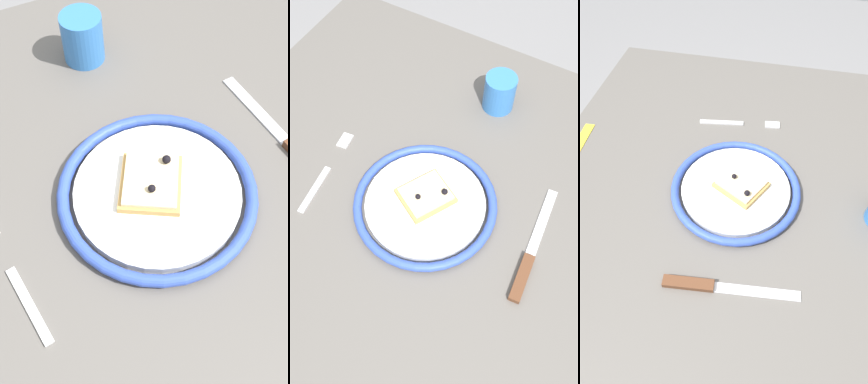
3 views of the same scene
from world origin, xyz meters
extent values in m
plane|color=gray|center=(0.00, 0.00, 0.00)|extent=(6.00, 6.00, 0.00)
cube|color=#5B5651|center=(0.00, 0.00, 0.75)|extent=(1.12, 0.92, 0.03)
cylinder|color=#4C4742|center=(0.50, 0.40, 0.37)|extent=(0.05, 0.05, 0.73)
cylinder|color=white|center=(-0.06, -0.02, 0.77)|extent=(0.23, 0.23, 0.01)
torus|color=#334FB2|center=(-0.06, -0.02, 0.77)|extent=(0.27, 0.27, 0.02)
cube|color=tan|center=(-0.06, -0.01, 0.78)|extent=(0.12, 0.12, 0.01)
cube|color=beige|center=(-0.06, -0.01, 0.79)|extent=(0.10, 0.11, 0.01)
sphere|color=black|center=(-0.07, -0.02, 0.80)|extent=(0.01, 0.01, 0.01)
sphere|color=black|center=(-0.03, 0.01, 0.80)|extent=(0.01, 0.01, 0.01)
cube|color=silver|center=(0.15, 0.06, 0.76)|extent=(0.03, 0.15, 0.00)
cube|color=silver|center=(-0.27, -0.09, 0.76)|extent=(0.03, 0.11, 0.00)
cylinder|color=#3372BF|center=(-0.05, 0.28, 0.80)|extent=(0.07, 0.07, 0.08)
camera|label=1|loc=(-0.22, -0.32, 1.32)|focal=44.84mm
camera|label=2|loc=(0.16, -0.37, 1.51)|focal=41.88mm
camera|label=3|loc=(0.35, 0.04, 1.31)|focal=30.36mm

